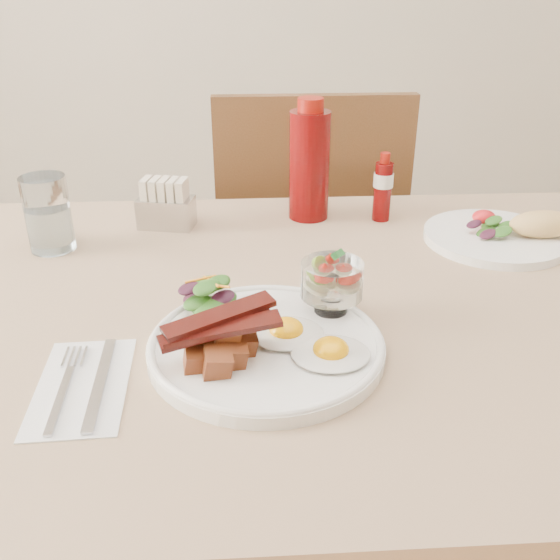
{
  "coord_description": "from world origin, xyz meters",
  "views": [
    {
      "loc": [
        -0.15,
        -0.73,
        1.17
      ],
      "look_at": [
        -0.11,
        -0.05,
        0.82
      ],
      "focal_mm": 40.0,
      "sensor_mm": 36.0,
      "label": 1
    }
  ],
  "objects": [
    {
      "name": "sugar_caddy",
      "position": [
        -0.28,
        0.3,
        0.79
      ],
      "size": [
        0.1,
        0.07,
        0.09
      ],
      "rotation": [
        0.0,
        0.0,
        -0.2
      ],
      "color": "#B4B5B9",
      "rests_on": "table"
    },
    {
      "name": "bacon_potato_pile",
      "position": [
        -0.18,
        -0.14,
        0.79
      ],
      "size": [
        0.14,
        0.09,
        0.06
      ],
      "rotation": [
        0.0,
        0.0,
        -0.14
      ],
      "color": "brown",
      "rests_on": "main_plate"
    },
    {
      "name": "fruit_cup",
      "position": [
        -0.04,
        -0.04,
        0.81
      ],
      "size": [
        0.08,
        0.08,
        0.08
      ],
      "rotation": [
        0.0,
        0.0,
        0.35
      ],
      "color": "white",
      "rests_on": "main_plate"
    },
    {
      "name": "chair_far",
      "position": [
        0.0,
        0.66,
        0.52
      ],
      "size": [
        0.42,
        0.42,
        0.93
      ],
      "color": "brown",
      "rests_on": "ground"
    },
    {
      "name": "side_salad",
      "position": [
        -0.2,
        -0.02,
        0.79
      ],
      "size": [
        0.08,
        0.07,
        0.04
      ],
      "rotation": [
        0.0,
        0.0,
        -0.1
      ],
      "color": "#1E4D14",
      "rests_on": "main_plate"
    },
    {
      "name": "second_plate",
      "position": [
        0.28,
        0.2,
        0.77
      ],
      "size": [
        0.25,
        0.23,
        0.06
      ],
      "rotation": [
        0.0,
        0.0,
        0.28
      ],
      "color": "white",
      "rests_on": "table"
    },
    {
      "name": "table",
      "position": [
        0.0,
        0.0,
        0.66
      ],
      "size": [
        1.33,
        0.88,
        0.75
      ],
      "color": "brown",
      "rests_on": "ground"
    },
    {
      "name": "hot_sauce_bottle",
      "position": [
        0.1,
        0.31,
        0.81
      ],
      "size": [
        0.04,
        0.04,
        0.12
      ],
      "rotation": [
        0.0,
        0.0,
        0.03
      ],
      "color": "#560405",
      "rests_on": "table"
    },
    {
      "name": "napkin_cutlery",
      "position": [
        -0.33,
        -0.16,
        0.75
      ],
      "size": [
        0.1,
        0.18,
        0.01
      ],
      "rotation": [
        0.0,
        0.0,
        0.04
      ],
      "color": "white",
      "rests_on": "table"
    },
    {
      "name": "ketchup_bottle",
      "position": [
        -0.03,
        0.34,
        0.85
      ],
      "size": [
        0.08,
        0.08,
        0.21
      ],
      "rotation": [
        0.0,
        0.0,
        0.07
      ],
      "color": "#560405",
      "rests_on": "table"
    },
    {
      "name": "water_glass",
      "position": [
        -0.46,
        0.22,
        0.81
      ],
      "size": [
        0.07,
        0.07,
        0.12
      ],
      "color": "white",
      "rests_on": "table"
    },
    {
      "name": "main_plate",
      "position": [
        -0.13,
        -0.11,
        0.76
      ],
      "size": [
        0.28,
        0.28,
        0.02
      ],
      "primitive_type": "cylinder",
      "color": "white",
      "rests_on": "table"
    },
    {
      "name": "fried_eggs",
      "position": [
        -0.08,
        -0.12,
        0.77
      ],
      "size": [
        0.15,
        0.14,
        0.02
      ],
      "rotation": [
        0.0,
        0.0,
        -0.14
      ],
      "color": "silver",
      "rests_on": "main_plate"
    }
  ]
}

